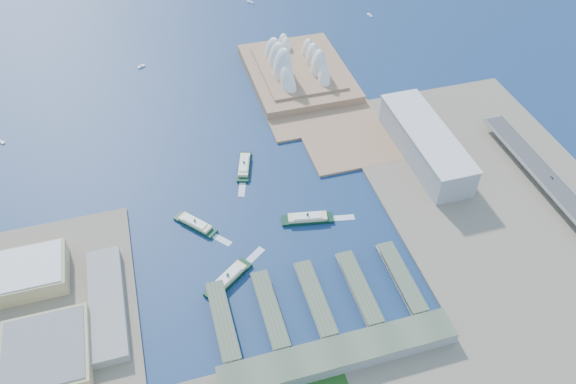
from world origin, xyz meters
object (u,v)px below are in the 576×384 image
object	(u,v)px
ferry_b	(244,165)
ferry_d	(308,217)
ferry_a	(195,223)
car_c	(552,177)
toaster_building	(425,144)
ferry_c	(228,277)
opera_house	(298,57)

from	to	relation	value
ferry_b	ferry_d	world-z (taller)	ferry_d
ferry_a	car_c	bearing A→B (deg)	-48.06
toaster_building	ferry_c	xyz separation A→B (m)	(-251.12, -109.78, -15.43)
opera_house	toaster_building	world-z (taller)	opera_house
opera_house	ferry_c	world-z (taller)	opera_house
toaster_building	ferry_d	world-z (taller)	toaster_building
toaster_building	ferry_a	xyz separation A→B (m)	(-269.35, -32.90, -15.91)
ferry_d	ferry_b	bearing A→B (deg)	34.97
ferry_b	car_c	bearing A→B (deg)	-4.45
opera_house	ferry_a	world-z (taller)	opera_house
opera_house	car_c	size ratio (longest dim) A/B	41.28
ferry_a	opera_house	bearing A→B (deg)	11.94
ferry_a	car_c	distance (m)	381.86
ferry_c	car_c	bearing A→B (deg)	-122.01
ferry_a	ferry_b	size ratio (longest dim) A/B	0.97
ferry_b	car_c	size ratio (longest dim) A/B	11.46
opera_house	ferry_c	bearing A→B (deg)	-117.48
opera_house	car_c	xyz separation A→B (m)	(199.00, -283.39, -16.52)
ferry_c	ferry_d	size ratio (longest dim) A/B	1.01
toaster_building	ferry_c	size ratio (longest dim) A/B	2.89
ferry_c	car_c	xyz separation A→B (m)	(360.12, 26.39, 10.41)
ferry_d	car_c	distance (m)	267.78
opera_house	ferry_b	world-z (taller)	opera_house
toaster_building	ferry_a	size ratio (longest dim) A/B	3.19
opera_house	ferry_d	size ratio (longest dim) A/B	3.40
toaster_building	ferry_d	size ratio (longest dim) A/B	2.93
car_c	opera_house	bearing A→B (deg)	-54.92
ferry_a	car_c	size ratio (longest dim) A/B	11.15
ferry_d	opera_house	bearing A→B (deg)	-4.27
ferry_b	ferry_c	bearing A→B (deg)	-91.12
ferry_b	ferry_d	size ratio (longest dim) A/B	0.94
toaster_building	car_c	bearing A→B (deg)	-37.42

